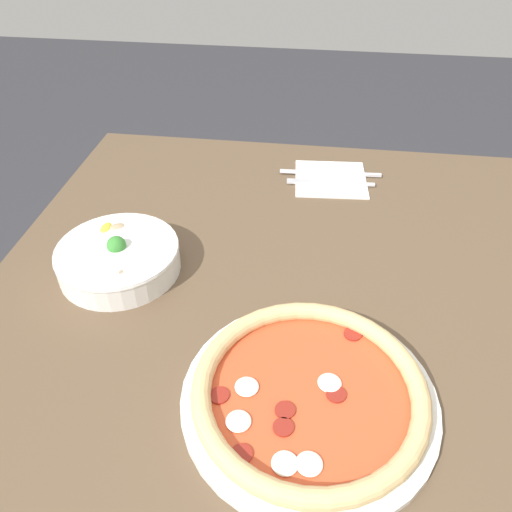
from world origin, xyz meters
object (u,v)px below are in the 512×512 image
Objects in this scene: pizza at (309,393)px; fork at (332,183)px; knife at (335,173)px; bowl at (119,256)px.

pizza is 1.78× the size of fork.
knife is at bearing -103.07° from fork.
pizza is 0.55m from fork.
pizza is 0.40m from bowl.
pizza reaches higher than fork.
fork is at bearing 76.93° from knife.
fork is 0.04m from knife.
fork is 0.85× the size of knife.
bowl is (0.22, 0.33, 0.01)m from pizza.
pizza is at bearing -123.70° from bowl.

